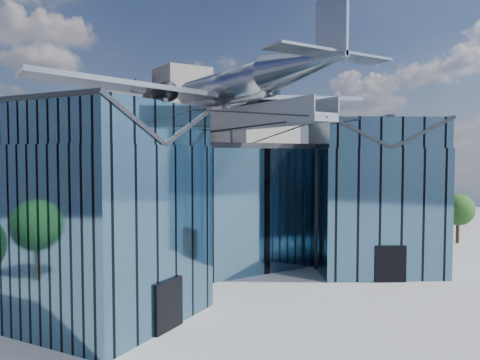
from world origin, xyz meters
TOP-DOWN VIEW (x-y plane):
  - ground_plane at (0.00, 0.00)m, footprint 120.00×120.00m
  - museum at (0.00, 5.82)m, footprint 32.88×24.50m
  - bg_towers at (1.45, 50.49)m, footprint 77.00×24.50m
  - tree_plaza_e at (26.31, 1.81)m, footprint 4.18×4.18m
  - tree_side_e at (26.50, 4.47)m, footprint 4.14×4.14m

SIDE VIEW (x-z plane):
  - ground_plane at x=0.00m, z-range 0.00..0.00m
  - tree_plaza_e at x=26.31m, z-range 0.89..5.94m
  - tree_side_e at x=26.50m, z-range 1.04..6.93m
  - museum at x=0.00m, z-range -3.26..14.34m
  - bg_towers at x=1.45m, z-range -2.99..23.01m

